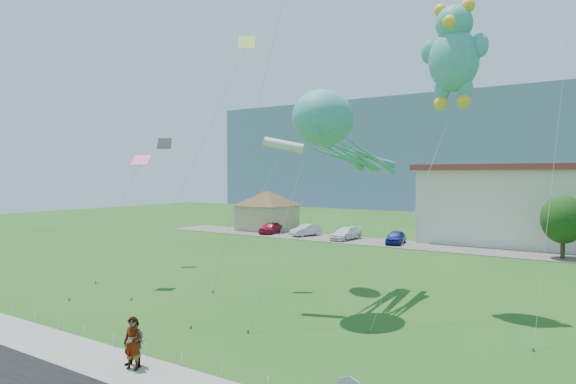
{
  "coord_description": "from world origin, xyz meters",
  "views": [
    {
      "loc": [
        14.92,
        -14.79,
        7.2
      ],
      "look_at": [
        -0.49,
        8.0,
        6.24
      ],
      "focal_mm": 32.0,
      "sensor_mm": 36.0,
      "label": 1
    }
  ],
  "objects_px": {
    "parked_car_silver": "(306,230)",
    "parked_car_white": "(346,233)",
    "pedestrian_right": "(134,343)",
    "teddy_bear_kite": "(454,52)",
    "parked_car_red": "(271,228)",
    "pavilion": "(267,207)",
    "pedestrian_left": "(132,343)",
    "parked_car_blue": "(396,237)",
    "octopus_kite": "(334,133)"
  },
  "relations": [
    {
      "from": "pedestrian_right",
      "to": "parked_car_silver",
      "type": "bearing_deg",
      "value": 99.77
    },
    {
      "from": "parked_car_silver",
      "to": "parked_car_white",
      "type": "height_order",
      "value": "parked_car_white"
    },
    {
      "from": "pedestrian_right",
      "to": "teddy_bear_kite",
      "type": "bearing_deg",
      "value": 51.83
    },
    {
      "from": "parked_car_red",
      "to": "teddy_bear_kite",
      "type": "relative_size",
      "value": 0.25
    },
    {
      "from": "pavilion",
      "to": "octopus_kite",
      "type": "distance_m",
      "value": 39.05
    },
    {
      "from": "pedestrian_right",
      "to": "parked_car_red",
      "type": "bearing_deg",
      "value": 105.83
    },
    {
      "from": "pavilion",
      "to": "parked_car_blue",
      "type": "bearing_deg",
      "value": -9.87
    },
    {
      "from": "parked_car_blue",
      "to": "octopus_kite",
      "type": "height_order",
      "value": "octopus_kite"
    },
    {
      "from": "parked_car_silver",
      "to": "teddy_bear_kite",
      "type": "distance_m",
      "value": 34.88
    },
    {
      "from": "pavilion",
      "to": "parked_car_silver",
      "type": "relative_size",
      "value": 2.27
    },
    {
      "from": "parked_car_blue",
      "to": "teddy_bear_kite",
      "type": "bearing_deg",
      "value": -72.2
    },
    {
      "from": "parked_car_white",
      "to": "teddy_bear_kite",
      "type": "height_order",
      "value": "teddy_bear_kite"
    },
    {
      "from": "pavilion",
      "to": "parked_car_blue",
      "type": "distance_m",
      "value": 19.17
    },
    {
      "from": "parked_car_white",
      "to": "parked_car_blue",
      "type": "distance_m",
      "value": 5.83
    },
    {
      "from": "pavilion",
      "to": "parked_car_silver",
      "type": "height_order",
      "value": "pavilion"
    },
    {
      "from": "pedestrian_right",
      "to": "teddy_bear_kite",
      "type": "height_order",
      "value": "teddy_bear_kite"
    },
    {
      "from": "parked_car_white",
      "to": "teddy_bear_kite",
      "type": "relative_size",
      "value": 0.28
    },
    {
      "from": "pavilion",
      "to": "parked_car_silver",
      "type": "distance_m",
      "value": 8.31
    },
    {
      "from": "parked_car_silver",
      "to": "parked_car_blue",
      "type": "bearing_deg",
      "value": 12.82
    },
    {
      "from": "parked_car_white",
      "to": "teddy_bear_kite",
      "type": "bearing_deg",
      "value": -45.32
    },
    {
      "from": "parked_car_silver",
      "to": "parked_car_red",
      "type": "bearing_deg",
      "value": -161.09
    },
    {
      "from": "octopus_kite",
      "to": "teddy_bear_kite",
      "type": "bearing_deg",
      "value": 34.67
    },
    {
      "from": "parked_car_silver",
      "to": "teddy_bear_kite",
      "type": "height_order",
      "value": "teddy_bear_kite"
    },
    {
      "from": "pedestrian_right",
      "to": "parked_car_blue",
      "type": "relative_size",
      "value": 0.45
    },
    {
      "from": "octopus_kite",
      "to": "parked_car_silver",
      "type": "bearing_deg",
      "value": 124.75
    },
    {
      "from": "parked_car_white",
      "to": "pavilion",
      "type": "bearing_deg",
      "value": 172.22
    },
    {
      "from": "pedestrian_left",
      "to": "pedestrian_right",
      "type": "distance_m",
      "value": 0.25
    },
    {
      "from": "pedestrian_right",
      "to": "parked_car_silver",
      "type": "relative_size",
      "value": 0.44
    },
    {
      "from": "pedestrian_right",
      "to": "parked_car_blue",
      "type": "height_order",
      "value": "pedestrian_right"
    },
    {
      "from": "pedestrian_left",
      "to": "parked_car_white",
      "type": "relative_size",
      "value": 0.41
    },
    {
      "from": "teddy_bear_kite",
      "to": "parked_car_white",
      "type": "bearing_deg",
      "value": 129.06
    },
    {
      "from": "parked_car_white",
      "to": "parked_car_blue",
      "type": "xyz_separation_m",
      "value": [
        5.83,
        -0.18,
        -0.0
      ]
    },
    {
      "from": "parked_car_silver",
      "to": "parked_car_blue",
      "type": "xyz_separation_m",
      "value": [
        11.22,
        -0.59,
        0.01
      ]
    },
    {
      "from": "pedestrian_left",
      "to": "parked_car_blue",
      "type": "relative_size",
      "value": 0.49
    },
    {
      "from": "parked_car_white",
      "to": "octopus_kite",
      "type": "height_order",
      "value": "octopus_kite"
    },
    {
      "from": "parked_car_silver",
      "to": "pedestrian_right",
      "type": "bearing_deg",
      "value": -50.91
    },
    {
      "from": "parked_car_blue",
      "to": "pavilion",
      "type": "bearing_deg",
      "value": 159.02
    },
    {
      "from": "pedestrian_right",
      "to": "octopus_kite",
      "type": "distance_m",
      "value": 14.56
    },
    {
      "from": "pavilion",
      "to": "octopus_kite",
      "type": "bearing_deg",
      "value": -48.29
    },
    {
      "from": "parked_car_white",
      "to": "teddy_bear_kite",
      "type": "xyz_separation_m",
      "value": [
        17.92,
        -22.08,
        12.93
      ]
    },
    {
      "from": "pedestrian_left",
      "to": "octopus_kite",
      "type": "xyz_separation_m",
      "value": [
        1.71,
        11.94,
        8.34
      ]
    },
    {
      "from": "pavilion",
      "to": "parked_car_red",
      "type": "bearing_deg",
      "value": -47.52
    },
    {
      "from": "pedestrian_left",
      "to": "teddy_bear_kite",
      "type": "relative_size",
      "value": 0.12
    },
    {
      "from": "pedestrian_left",
      "to": "parked_car_red",
      "type": "relative_size",
      "value": 0.47
    },
    {
      "from": "teddy_bear_kite",
      "to": "pedestrian_right",
      "type": "bearing_deg",
      "value": -114.68
    },
    {
      "from": "pedestrian_left",
      "to": "teddy_bear_kite",
      "type": "xyz_separation_m",
      "value": [
        6.92,
        15.55,
        12.6
      ]
    },
    {
      "from": "pedestrian_left",
      "to": "parked_car_red",
      "type": "height_order",
      "value": "pedestrian_left"
    },
    {
      "from": "parked_car_red",
      "to": "pedestrian_left",
      "type": "bearing_deg",
      "value": -70.54
    },
    {
      "from": "pedestrian_left",
      "to": "parked_car_blue",
      "type": "height_order",
      "value": "pedestrian_left"
    },
    {
      "from": "parked_car_silver",
      "to": "octopus_kite",
      "type": "relative_size",
      "value": 0.35
    }
  ]
}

